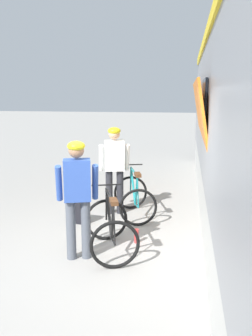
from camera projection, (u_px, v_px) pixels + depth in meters
ground_plane at (106, 256)px, 5.43m from camera, size 80.00×80.00×0.00m
cyclist_near_in_white at (114, 163)px, 7.16m from camera, size 0.66×0.41×1.76m
cyclist_far_in_blue at (77, 190)px, 5.17m from camera, size 0.66×0.43×1.76m
bicycle_near_teal at (134, 197)px, 7.08m from camera, size 0.99×1.23×0.99m
bicycle_far_black at (110, 228)px, 5.46m from camera, size 1.02×1.24×0.99m
backpack_on_platform at (80, 213)px, 6.79m from camera, size 0.30×0.22×0.40m
water_bottle_near_the_bikes at (136, 236)px, 5.91m from camera, size 0.07×0.07×0.23m
water_bottle_by_the_backpack at (77, 216)px, 6.84m from camera, size 0.08×0.08×0.24m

